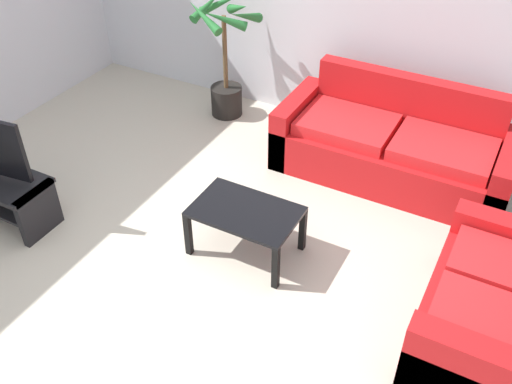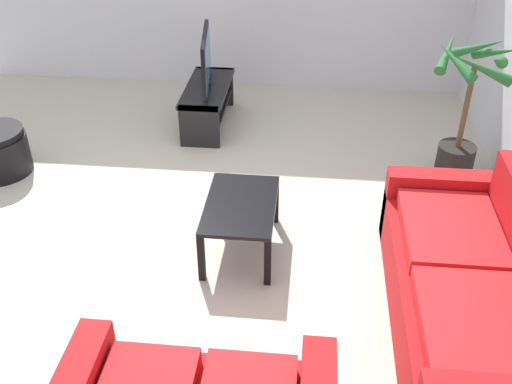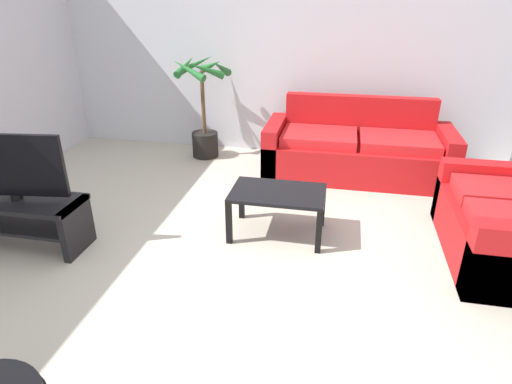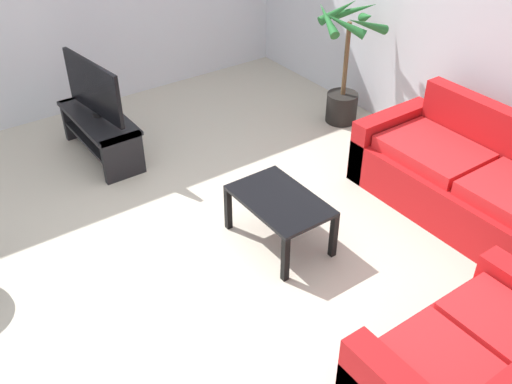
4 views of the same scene
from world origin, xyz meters
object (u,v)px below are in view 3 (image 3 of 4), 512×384
at_px(tv, 9,166).
at_px(couch_loveseat, 511,226).
at_px(tv_stand, 21,215).
at_px(coffee_table, 278,198).
at_px(potted_palm, 204,114).
at_px(couch_main, 357,151).

bearing_deg(tv, couch_loveseat, 8.67).
distance_m(tv_stand, coffee_table, 2.25).
bearing_deg(potted_palm, coffee_table, -55.37).
height_order(couch_loveseat, tv, tv).
bearing_deg(couch_loveseat, coffee_table, 179.97).
height_order(coffee_table, potted_palm, potted_palm).
relative_size(tv_stand, potted_palm, 0.82).
height_order(couch_main, tv_stand, couch_main).
bearing_deg(couch_main, tv, -142.16).
relative_size(couch_main, tv, 2.29).
distance_m(tv, potted_palm, 2.64).
relative_size(couch_loveseat, tv_stand, 1.27).
distance_m(couch_loveseat, tv, 4.17).
height_order(tv_stand, potted_palm, potted_palm).
relative_size(coffee_table, potted_palm, 0.63).
xyz_separation_m(tv, coffee_table, (2.15, 0.63, -0.38)).
relative_size(couch_main, coffee_table, 2.59).
distance_m(couch_loveseat, potted_palm, 3.74).
relative_size(couch_main, tv_stand, 1.98).
height_order(couch_main, coffee_table, couch_main).
height_order(tv_stand, coffee_table, tv_stand).
height_order(tv, potted_palm, potted_palm).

